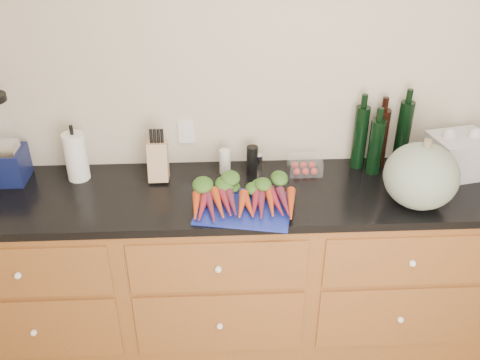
{
  "coord_description": "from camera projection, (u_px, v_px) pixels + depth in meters",
  "views": [
    {
      "loc": [
        -0.44,
        -0.91,
        2.32
      ],
      "look_at": [
        -0.34,
        1.2,
        1.06
      ],
      "focal_mm": 40.0,
      "sensor_mm": 36.0,
      "label": 1
    }
  ],
  "objects": [
    {
      "name": "grinder_salt",
      "position": [
        225.0,
        162.0,
        2.72
      ],
      "size": [
        0.06,
        0.06,
        0.13
      ],
      "primitive_type": "cylinder",
      "color": "silver",
      "rests_on": "countertop"
    },
    {
      "name": "blender_appliance",
      "position": [
        2.0,
        145.0,
        2.59
      ],
      "size": [
        0.18,
        0.18,
        0.45
      ],
      "color": "#0E1644",
      "rests_on": "countertop"
    },
    {
      "name": "wall_back",
      "position": [
        303.0,
        95.0,
        2.71
      ],
      "size": [
        4.1,
        0.05,
        2.6
      ],
      "primitive_type": "cube",
      "color": "beige",
      "rests_on": "ground"
    },
    {
      "name": "tomato_box",
      "position": [
        305.0,
        165.0,
        2.74
      ],
      "size": [
        0.17,
        0.13,
        0.08
      ],
      "primitive_type": "cube",
      "color": "white",
      "rests_on": "countertop"
    },
    {
      "name": "knife_block",
      "position": [
        158.0,
        161.0,
        2.66
      ],
      "size": [
        0.1,
        0.1,
        0.2
      ],
      "primitive_type": "cube",
      "color": "tan",
      "rests_on": "countertop"
    },
    {
      "name": "canister_chrome",
      "position": [
        258.0,
        163.0,
        2.73
      ],
      "size": [
        0.04,
        0.04,
        0.1
      ],
      "primitive_type": "cylinder",
      "color": "white",
      "rests_on": "countertop"
    },
    {
      "name": "cutting_board",
      "position": [
        244.0,
        208.0,
        2.46
      ],
      "size": [
        0.48,
        0.4,
        0.01
      ],
      "primitive_type": "cube",
      "rotation": [
        0.0,
        0.0,
        -0.19
      ],
      "color": "navy",
      "rests_on": "countertop"
    },
    {
      "name": "carrots",
      "position": [
        244.0,
        198.0,
        2.48
      ],
      "size": [
        0.48,
        0.33,
        0.06
      ],
      "color": "#C23F16",
      "rests_on": "cutting_board"
    },
    {
      "name": "bottles",
      "position": [
        380.0,
        139.0,
        2.73
      ],
      "size": [
        0.3,
        0.15,
        0.35
      ],
      "color": "black",
      "rests_on": "countertop"
    },
    {
      "name": "grocery_bag",
      "position": [
        458.0,
        155.0,
        2.7
      ],
      "size": [
        0.32,
        0.28,
        0.21
      ],
      "primitive_type": null,
      "rotation": [
        0.0,
        0.0,
        0.2
      ],
      "color": "silver",
      "rests_on": "countertop"
    },
    {
      "name": "paper_towel",
      "position": [
        76.0,
        157.0,
        2.64
      ],
      "size": [
        0.11,
        0.11,
        0.25
      ],
      "primitive_type": "cylinder",
      "color": "white",
      "rests_on": "countertop"
    },
    {
      "name": "countertop",
      "position": [
        308.0,
        192.0,
        2.63
      ],
      "size": [
        3.64,
        0.62,
        0.04
      ],
      "primitive_type": "cube",
      "color": "black",
      "rests_on": "cabinets"
    },
    {
      "name": "grinder_pepper",
      "position": [
        252.0,
        160.0,
        2.72
      ],
      "size": [
        0.06,
        0.06,
        0.15
      ],
      "primitive_type": "cylinder",
      "color": "black",
      "rests_on": "countertop"
    },
    {
      "name": "squash",
      "position": [
        421.0,
        176.0,
        2.42
      ],
      "size": [
        0.34,
        0.34,
        0.3
      ],
      "primitive_type": "ellipsoid",
      "color": "slate",
      "rests_on": "countertop"
    },
    {
      "name": "cabinets",
      "position": [
        302.0,
        267.0,
        2.86
      ],
      "size": [
        3.6,
        0.64,
        0.9
      ],
      "color": "brown",
      "rests_on": "ground"
    }
  ]
}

